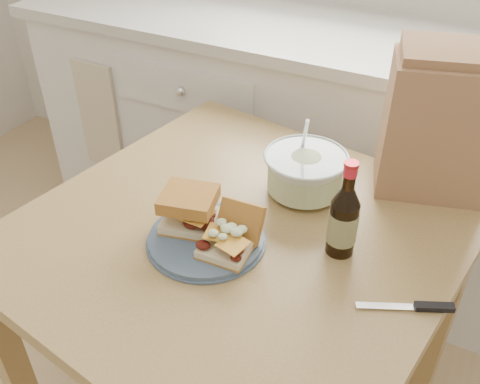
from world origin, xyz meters
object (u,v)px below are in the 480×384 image
at_px(dining_table, 237,265).
at_px(plate, 206,239).
at_px(paper_bag, 439,128).
at_px(coleslaw_bowl, 305,174).
at_px(beer_bottle, 343,220).

xyz_separation_m(dining_table, plate, (-0.04, -0.07, 0.12)).
distance_m(dining_table, plate, 0.15).
xyz_separation_m(dining_table, paper_bag, (0.34, 0.37, 0.28)).
relative_size(dining_table, coleslaw_bowl, 5.20).
bearing_deg(coleslaw_bowl, plate, -113.48).
distance_m(dining_table, coleslaw_bowl, 0.27).
height_order(dining_table, plate, plate).
xyz_separation_m(coleslaw_bowl, beer_bottle, (0.15, -0.17, 0.03)).
bearing_deg(plate, beer_bottle, 21.95).
height_order(plate, coleslaw_bowl, coleslaw_bowl).
bearing_deg(plate, dining_table, 61.10).
relative_size(coleslaw_bowl, beer_bottle, 0.91).
xyz_separation_m(plate, beer_bottle, (0.27, 0.11, 0.08)).
distance_m(dining_table, paper_bag, 0.58).
height_order(dining_table, beer_bottle, beer_bottle).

